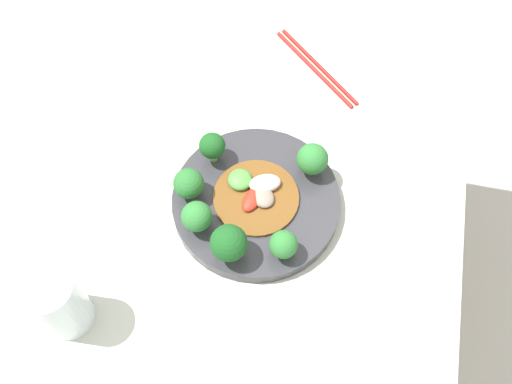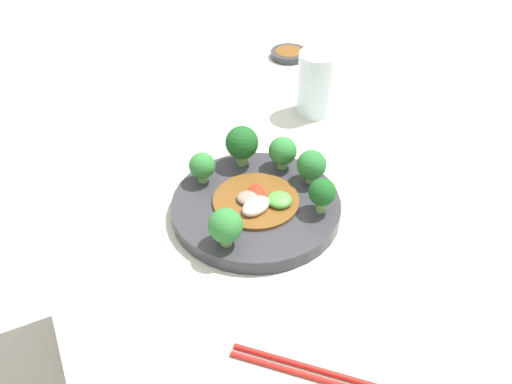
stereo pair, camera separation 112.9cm
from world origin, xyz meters
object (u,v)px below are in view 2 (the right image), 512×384
broccoli_south (313,167)px  broccoli_southeast (283,151)px  broccoli_northwest (226,226)px  plate (256,208)px  stirfry_center (259,201)px  sauce_dish (289,54)px  broccoli_northeast (202,166)px  drinking_glass (316,84)px  broccoli_southwest (322,193)px  chopsticks (316,374)px  broccoli_east (240,144)px

broccoli_south → broccoli_southeast: 0.06m
broccoli_northwest → broccoli_southeast: bearing=-48.9°
broccoli_south → plate: bearing=95.2°
stirfry_center → sauce_dish: 0.55m
plate → stirfry_center: size_ratio=1.96×
plate → sauce_dish: (0.47, -0.28, -0.00)m
broccoli_northeast → stirfry_center: (-0.09, -0.06, -0.02)m
stirfry_center → broccoli_northwest: bearing=128.2°
drinking_glass → stirfry_center: bearing=136.8°
broccoli_northeast → broccoli_northwest: bearing=173.0°
broccoli_south → broccoli_southwest: 0.07m
broccoli_southwest → drinking_glass: 0.33m
chopsticks → stirfry_center: bearing=-10.2°
plate → stirfry_center: (-0.01, -0.00, 0.02)m
broccoli_east → broccoli_southeast: (-0.04, -0.06, -0.01)m
broccoli_southwest → sauce_dish: bearing=-21.1°
drinking_glass → broccoli_southwest: bearing=153.7°
stirfry_center → drinking_glass: bearing=-43.2°
broccoli_south → broccoli_northeast: size_ratio=1.09×
broccoli_northeast → broccoli_east: broccoli_east is taller
broccoli_east → chopsticks: 0.41m
broccoli_east → stirfry_center: 0.11m
broccoli_south → sauce_dish: broccoli_south is taller
broccoli_east → broccoli_northwest: 0.19m
broccoli_southwest → broccoli_south: bearing=-16.3°
broccoli_southeast → stirfry_center: size_ratio=0.42×
broccoli_southwest → stirfry_center: 0.10m
broccoli_southwest → stirfry_center: (0.05, 0.08, -0.03)m
stirfry_center → broccoli_southwest: bearing=-122.9°
broccoli_southeast → drinking_glass: drinking_glass is taller
plate → broccoli_east: bearing=-9.0°
stirfry_center → sauce_dish: size_ratio=1.63×
broccoli_east → drinking_glass: size_ratio=0.56×
broccoli_southeast → sauce_dish: (0.40, -0.21, -0.05)m
broccoli_southeast → broccoli_northwest: bearing=131.1°
broccoli_southwest → drinking_glass: bearing=-26.3°
broccoli_southwest → drinking_glass: size_ratio=0.46×
broccoli_southwest → broccoli_northeast: size_ratio=1.11×
broccoli_northwest → chopsticks: 0.24m
broccoli_south → stirfry_center: (-0.02, 0.10, -0.03)m
broccoli_south → stirfry_center: broccoli_south is taller
plate → broccoli_south: broccoli_south is taller
drinking_glass → sauce_dish: drinking_glass is taller
broccoli_southwest → broccoli_east: bearing=22.6°
plate → broccoli_southeast: 0.11m
plate → broccoli_northeast: size_ratio=5.08×
drinking_glass → sauce_dish: (0.23, -0.06, -0.05)m
broccoli_south → broccoli_southeast: bearing=25.0°
broccoli_east → broccoli_southeast: bearing=-121.1°
plate → sauce_dish: plate is taller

